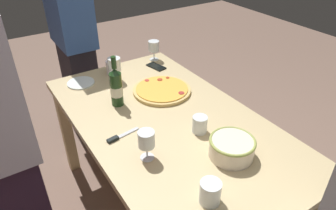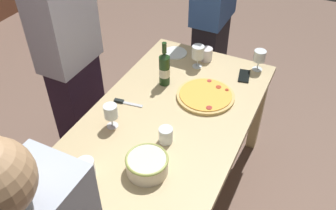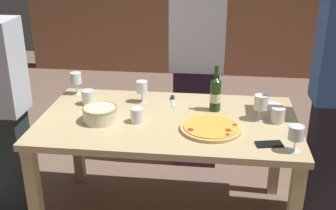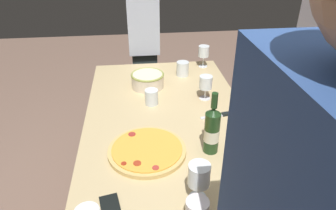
% 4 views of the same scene
% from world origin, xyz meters
% --- Properties ---
extents(dining_table, '(1.60, 0.90, 0.75)m').
position_xyz_m(dining_table, '(0.00, 0.00, 0.66)').
color(dining_table, tan).
rests_on(dining_table, ground).
extents(pizza, '(0.36, 0.36, 0.03)m').
position_xyz_m(pizza, '(0.27, -0.13, 0.76)').
color(pizza, '#DAB469').
rests_on(pizza, dining_table).
extents(serving_bowl, '(0.21, 0.21, 0.09)m').
position_xyz_m(serving_bowl, '(-0.41, -0.08, 0.80)').
color(serving_bowl, beige).
rests_on(serving_bowl, dining_table).
extents(wine_bottle, '(0.07, 0.07, 0.30)m').
position_xyz_m(wine_bottle, '(0.29, 0.17, 0.87)').
color(wine_bottle, '#1E3D1B').
rests_on(wine_bottle, dining_table).
extents(wine_glass_near_pizza, '(0.08, 0.08, 0.16)m').
position_xyz_m(wine_glass_near_pizza, '(0.56, 0.05, 0.86)').
color(wine_glass_near_pizza, white).
rests_on(wine_glass_near_pizza, dining_table).
extents(wine_glass_far_left, '(0.08, 0.08, 0.15)m').
position_xyz_m(wine_glass_far_left, '(-0.21, 0.25, 0.85)').
color(wine_glass_far_left, white).
rests_on(wine_glass_far_left, dining_table).
extents(wine_glass_far_right, '(0.08, 0.08, 0.16)m').
position_xyz_m(wine_glass_far_right, '(-0.70, 0.34, 0.87)').
color(wine_glass_far_right, white).
rests_on(wine_glass_far_right, dining_table).
extents(cup_amber, '(0.09, 0.09, 0.10)m').
position_xyz_m(cup_amber, '(-0.56, 0.17, 0.80)').
color(cup_amber, white).
rests_on(cup_amber, dining_table).
extents(cup_spare, '(0.08, 0.08, 0.09)m').
position_xyz_m(cup_spare, '(-0.18, -0.08, 0.80)').
color(cup_spare, white).
rests_on(cup_spare, dining_table).
extents(side_plate, '(0.18, 0.18, 0.01)m').
position_xyz_m(side_plate, '(0.65, 0.26, 0.76)').
color(side_plate, white).
rests_on(side_plate, dining_table).
extents(cell_phone, '(0.16, 0.10, 0.01)m').
position_xyz_m(cell_phone, '(0.59, -0.28, 0.76)').
color(cell_phone, black).
rests_on(cell_phone, dining_table).
extents(pizza_knife, '(0.05, 0.19, 0.02)m').
position_xyz_m(pizza_knife, '(-0.00, 0.30, 0.76)').
color(pizza_knife, silver).
rests_on(pizza_knife, dining_table).
extents(person_host, '(0.42, 0.24, 1.68)m').
position_xyz_m(person_host, '(0.13, 0.79, 0.85)').
color(person_host, '#2E1C31').
rests_on(person_host, ground).
extents(person_guest_right, '(0.43, 0.24, 1.58)m').
position_xyz_m(person_guest_right, '(-1.11, -0.08, 0.79)').
color(person_guest_right, '#232F31').
rests_on(person_guest_right, ground).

